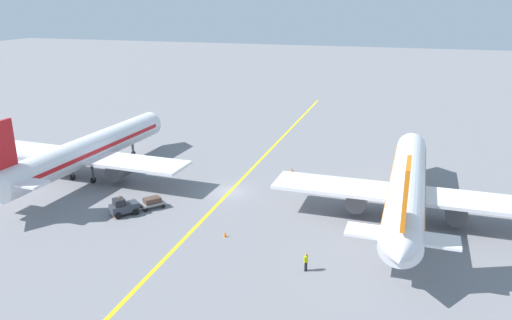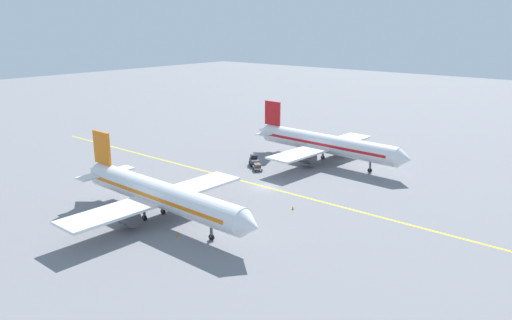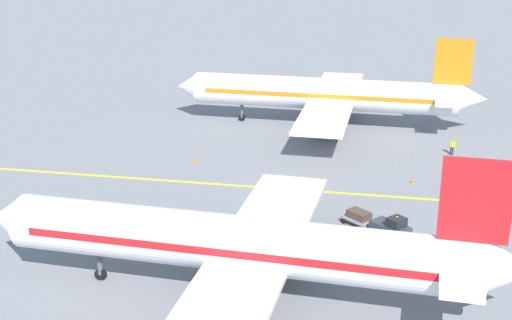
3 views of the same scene
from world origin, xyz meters
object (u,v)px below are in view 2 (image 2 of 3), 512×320
Objects in this scene: baggage_tug_dark at (254,161)px; traffic_cone_by_wingtip at (201,177)px; baggage_cart_trailing at (257,166)px; traffic_cone_far_edge at (253,163)px; traffic_cone_mid_apron at (293,208)px; airplane_at_gate at (325,144)px; ground_crew_worker at (145,181)px; airplane_adjacent_stand at (160,195)px; traffic_cone_near_nose at (177,235)px.

traffic_cone_by_wingtip is at bearing -8.13° from baggage_tug_dark.
traffic_cone_far_edge is (-2.77, -3.40, -0.49)m from baggage_cart_trailing.
traffic_cone_mid_apron is (12.12, 16.87, -0.49)m from baggage_cart_trailing.
airplane_at_gate is 35.27m from ground_crew_worker.
airplane_at_gate is at bearing 154.93° from ground_crew_worker.
traffic_cone_by_wingtip is (10.30, -4.31, -0.49)m from baggage_cart_trailing.
airplane_at_gate is at bearing 178.13° from airplane_adjacent_stand.
baggage_cart_trailing is at bearing 50.39° from baggage_tug_dark.
traffic_cone_near_nose is at bearing 62.46° from ground_crew_worker.
baggage_tug_dark is at bearing 52.08° from traffic_cone_far_edge.
airplane_adjacent_stand reaches higher than traffic_cone_mid_apron.
airplane_adjacent_stand is at bearing 10.99° from baggage_cart_trailing.
traffic_cone_mid_apron is 21.26m from traffic_cone_by_wingtip.
traffic_cone_far_edge is at bearing 167.39° from ground_crew_worker.
traffic_cone_near_nose is at bearing 20.96° from baggage_cart_trailing.
ground_crew_worker is (21.34, -5.78, 0.01)m from baggage_tug_dark.
airplane_adjacent_stand is 12.24× the size of baggage_cart_trailing.
traffic_cone_near_nose and traffic_cone_by_wingtip have the same top height.
airplane_adjacent_stand is 19.68m from traffic_cone_by_wingtip.
baggage_tug_dark is at bearing -129.61° from baggage_cart_trailing.
baggage_tug_dark reaches higher than traffic_cone_near_nose.
airplane_at_gate and airplane_adjacent_stand have the same top height.
traffic_cone_mid_apron is 25.15m from traffic_cone_far_edge.
traffic_cone_by_wingtip is (-8.94, 4.01, -0.63)m from ground_crew_worker.
traffic_cone_far_edge is (-14.89, -20.26, 0.00)m from traffic_cone_mid_apron.
airplane_at_gate reaches higher than ground_crew_worker.
traffic_cone_near_nose is (2.32, 6.01, -3.43)m from airplane_adjacent_stand.
baggage_tug_dark reaches higher than baggage_cart_trailing.
baggage_tug_dark is 5.94× the size of traffic_cone_mid_apron.
airplane_at_gate is 64.58× the size of traffic_cone_near_nose.
baggage_tug_dark is at bearing 171.87° from traffic_cone_by_wingtip.
baggage_cart_trailing is at bearing 50.81° from traffic_cone_far_edge.
traffic_cone_mid_apron is (-17.34, 5.58, 0.00)m from traffic_cone_near_nose.
airplane_at_gate is 1.00× the size of airplane_adjacent_stand.
baggage_tug_dark is 1.13× the size of baggage_cart_trailing.
baggage_tug_dark reaches higher than traffic_cone_far_edge.
traffic_cone_far_edge is at bearing -129.19° from baggage_cart_trailing.
traffic_cone_far_edge is at bearing -155.51° from traffic_cone_near_nose.
baggage_tug_dark is 12.55m from traffic_cone_by_wingtip.
traffic_cone_near_nose is at bearing -17.83° from traffic_cone_mid_apron.
airplane_adjacent_stand is 27.81m from baggage_cart_trailing.
baggage_cart_trailing is at bearing -125.71° from traffic_cone_mid_apron.
traffic_cone_near_nose is 24.71m from traffic_cone_by_wingtip.
baggage_tug_dark is 1.25m from traffic_cone_far_edge.
airplane_at_gate is 10.87× the size of baggage_tug_dark.
ground_crew_worker is at bearing -74.22° from traffic_cone_mid_apron.
ground_crew_worker is at bearing -15.15° from baggage_tug_dark.
traffic_cone_by_wingtip is 1.00× the size of traffic_cone_far_edge.
airplane_at_gate reaches higher than traffic_cone_mid_apron.
ground_crew_worker is 22.12m from traffic_cone_near_nose.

